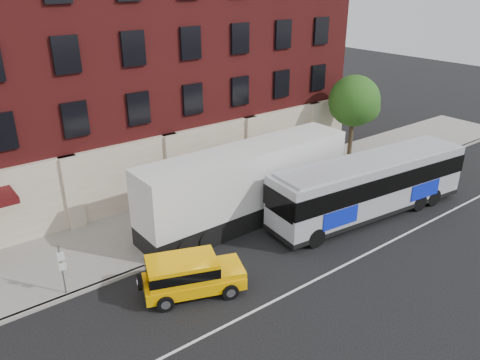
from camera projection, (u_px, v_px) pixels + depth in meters
ground at (310, 292)px, 20.57m from camera, size 120.00×120.00×0.00m
sidewalk at (198, 214)px, 27.10m from camera, size 60.00×6.00×0.15m
kerb at (229, 235)px, 24.92m from camera, size 60.00×0.25×0.15m
lane_line at (302, 287)px, 20.93m from camera, size 60.00×0.12×0.01m
building at (126, 63)px, 29.88m from camera, size 30.00×12.10×15.00m
sign_pole at (62, 268)px, 19.74m from camera, size 0.30×0.20×2.50m
street_tree at (355, 103)px, 33.27m from camera, size 3.60×3.60×6.20m
city_bus at (370, 184)px, 26.51m from camera, size 12.84×3.97×3.46m
yellow_suv at (189, 274)px, 20.13m from camera, size 4.63×3.17×1.73m
shipping_container at (247, 186)px, 25.86m from camera, size 12.75×2.87×4.24m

